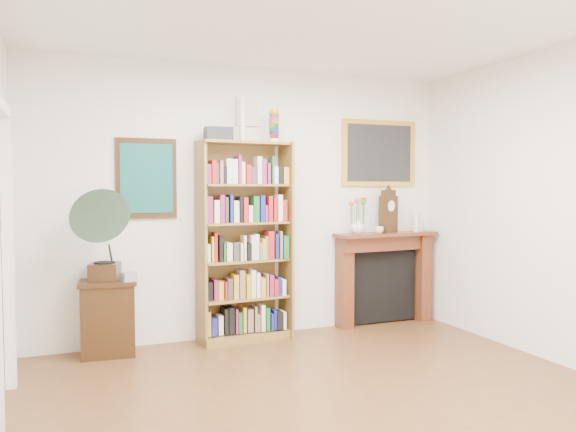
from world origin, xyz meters
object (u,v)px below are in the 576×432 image
object	(u,v)px
cd_stack	(128,277)
flower_vase	(358,226)
bottle_left	(416,221)
side_cabinet	(108,318)
teacup	(379,230)
bookshelf	(245,230)
mantel_clock	(388,212)
fireplace	(383,270)
gramophone	(105,230)
bottle_right	(420,223)

from	to	relation	value
cd_stack	flower_vase	distance (m)	2.50
flower_vase	bottle_left	xyz separation A→B (m)	(0.76, -0.00, 0.03)
side_cabinet	teacup	bearing A→B (deg)	5.11
bookshelf	mantel_clock	bearing A→B (deg)	-3.24
fireplace	gramophone	bearing A→B (deg)	-179.80
side_cabinet	bottle_left	world-z (taller)	bottle_left
side_cabinet	gramophone	size ratio (longest dim) A/B	0.83
gramophone	flower_vase	size ratio (longest dim) A/B	4.98
gramophone	bottle_right	bearing A→B (deg)	18.54
bottle_right	cd_stack	bearing A→B (deg)	-176.63
bookshelf	bottle_left	bearing A→B (deg)	-4.37
flower_vase	teacup	size ratio (longest dim) A/B	1.77
side_cabinet	gramophone	world-z (taller)	gramophone
fireplace	cd_stack	world-z (taller)	fireplace
bottle_left	bottle_right	distance (m)	0.09
bottle_left	bottle_right	xyz separation A→B (m)	(0.08, 0.04, -0.02)
side_cabinet	teacup	world-z (taller)	teacup
mantel_clock	bottle_right	xyz separation A→B (m)	(0.43, 0.01, -0.13)
side_cabinet	mantel_clock	xyz separation A→B (m)	(3.05, 0.08, 0.93)
bookshelf	cd_stack	world-z (taller)	bookshelf
flower_vase	bottle_left	bearing A→B (deg)	-0.19
gramophone	teacup	bearing A→B (deg)	17.49
mantel_clock	teacup	world-z (taller)	mantel_clock
fireplace	bottle_left	bearing A→B (deg)	-13.60
flower_vase	bottle_right	size ratio (longest dim) A/B	0.85
fireplace	teacup	bearing A→B (deg)	-142.44
bookshelf	side_cabinet	world-z (taller)	bookshelf
side_cabinet	mantel_clock	distance (m)	3.19
fireplace	mantel_clock	bearing A→B (deg)	-49.16
fireplace	bottle_left	size ratio (longest dim) A/B	5.26
bookshelf	gramophone	xyz separation A→B (m)	(-1.36, -0.14, 0.05)
gramophone	bottle_left	bearing A→B (deg)	18.00
teacup	gramophone	bearing A→B (deg)	-177.76
gramophone	teacup	xyz separation A→B (m)	(2.91, 0.11, -0.09)
side_cabinet	bottle_left	distance (m)	3.50
side_cabinet	mantel_clock	bearing A→B (deg)	6.61
cd_stack	gramophone	bearing A→B (deg)	-178.06
mantel_clock	cd_stack	bearing A→B (deg)	162.32
gramophone	teacup	size ratio (longest dim) A/B	8.80
side_cabinet	bottle_right	bearing A→B (deg)	6.56
bookshelf	side_cabinet	xyz separation A→B (m)	(-1.34, -0.02, -0.78)
mantel_clock	flower_vase	xyz separation A→B (m)	(-0.41, -0.03, -0.15)
bookshelf	gramophone	world-z (taller)	bookshelf
gramophone	bottle_right	xyz separation A→B (m)	(3.50, 0.20, -0.03)
side_cabinet	flower_vase	xyz separation A→B (m)	(2.64, 0.05, 0.79)
flower_vase	teacup	distance (m)	0.25
flower_vase	teacup	xyz separation A→B (m)	(0.24, -0.05, -0.05)
bottle_right	bottle_left	bearing A→B (deg)	-154.51
bookshelf	mantel_clock	xyz separation A→B (m)	(1.72, 0.06, 0.15)
fireplace	gramophone	world-z (taller)	gramophone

